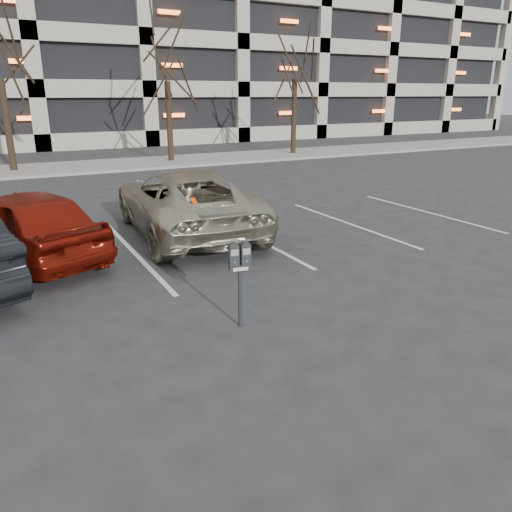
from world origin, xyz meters
TOP-DOWN VIEW (x-y plane):
  - ground at (0.00, 0.00)m, footprint 140.00×140.00m
  - sidewalk at (0.00, 16.00)m, footprint 80.00×4.00m
  - stall_lines at (-1.40, 2.30)m, footprint 16.90×5.20m
  - parking_garage at (12.00, 33.84)m, footprint 52.00×20.00m
  - tree_c at (4.00, 16.00)m, footprint 3.70×3.70m
  - tree_d at (11.00, 16.00)m, footprint 3.86×3.86m
  - parking_meter at (-0.94, -1.79)m, footprint 0.34×0.17m
  - suv_silver at (0.16, 3.40)m, footprint 2.92×5.68m
  - car_red at (-3.41, 2.96)m, footprint 3.17×4.68m

SIDE VIEW (x-z plane):
  - ground at x=0.00m, z-range 0.00..0.00m
  - stall_lines at x=-1.40m, z-range 0.00..0.01m
  - sidewalk at x=0.00m, z-range 0.00..0.12m
  - car_red at x=-3.41m, z-range 0.00..1.48m
  - suv_silver at x=0.16m, z-range 0.00..1.54m
  - parking_meter at x=-0.94m, z-range 0.33..1.58m
  - tree_c at x=4.00m, z-range 1.87..10.27m
  - tree_d at x=11.00m, z-range 1.96..10.74m
  - parking_garage at x=12.00m, z-range -0.24..18.76m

